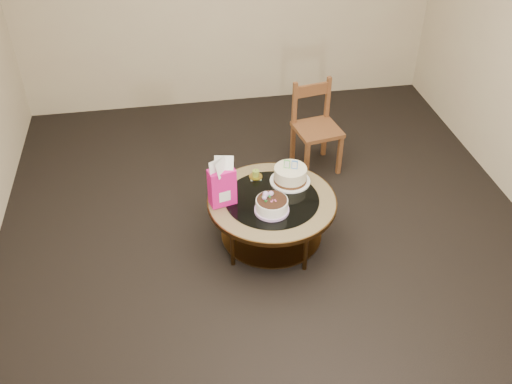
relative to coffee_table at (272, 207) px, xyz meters
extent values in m
plane|color=black|center=(0.00, 0.00, -0.38)|extent=(5.00, 5.00, 0.00)
cylinder|color=#523517|center=(0.35, 0.20, -0.17)|extent=(0.04, 0.04, 0.42)
cylinder|color=#523517|center=(-0.20, 0.35, -0.17)|extent=(0.04, 0.04, 0.42)
cylinder|color=#523517|center=(-0.35, -0.20, -0.17)|extent=(0.04, 0.04, 0.42)
cylinder|color=#523517|center=(0.20, -0.35, -0.17)|extent=(0.04, 0.04, 0.42)
cylinder|color=#523517|center=(0.00, 0.00, -0.28)|extent=(0.82, 0.82, 0.02)
cylinder|color=#523517|center=(0.00, 0.00, 0.05)|extent=(1.02, 1.02, 0.04)
cylinder|color=#947C51|center=(0.00, 0.00, 0.07)|extent=(1.00, 1.00, 0.01)
cylinder|color=black|center=(0.00, 0.00, 0.08)|extent=(0.74, 0.74, 0.01)
cylinder|color=#BC95D3|center=(-0.03, -0.15, 0.09)|extent=(0.27, 0.27, 0.02)
cylinder|color=white|center=(-0.03, -0.15, 0.13)|extent=(0.24, 0.24, 0.11)
cylinder|color=black|center=(-0.03, -0.15, 0.19)|extent=(0.23, 0.23, 0.01)
sphere|color=#BC95D3|center=(-0.07, -0.10, 0.21)|extent=(0.05, 0.05, 0.05)
sphere|color=#BC95D3|center=(-0.03, -0.09, 0.21)|extent=(0.04, 0.04, 0.04)
sphere|color=#BC95D3|center=(-0.09, -0.13, 0.21)|extent=(0.04, 0.04, 0.04)
cone|color=#1E7327|center=(-0.04, -0.12, 0.20)|extent=(0.02, 0.03, 0.02)
cone|color=#1E7327|center=(-0.10, -0.11, 0.20)|extent=(0.04, 0.03, 0.02)
cone|color=#1E7327|center=(-0.01, -0.08, 0.20)|extent=(0.04, 0.04, 0.02)
cone|color=#1E7327|center=(-0.08, -0.16, 0.20)|extent=(0.04, 0.03, 0.02)
cylinder|color=white|center=(0.19, 0.20, 0.09)|extent=(0.33, 0.33, 0.01)
cylinder|color=#492914|center=(0.19, 0.20, 0.10)|extent=(0.27, 0.27, 0.02)
cylinder|color=beige|center=(0.19, 0.20, 0.16)|extent=(0.26, 0.26, 0.10)
cube|color=#5CC253|center=(0.16, 0.21, 0.25)|extent=(0.05, 0.03, 0.07)
cube|color=white|center=(0.16, 0.21, 0.25)|extent=(0.04, 0.02, 0.06)
cube|color=#3F7AD9|center=(0.22, 0.19, 0.25)|extent=(0.05, 0.03, 0.07)
cube|color=white|center=(0.22, 0.19, 0.25)|extent=(0.04, 0.02, 0.06)
cube|color=#ED1685|center=(-0.39, 0.02, 0.23)|extent=(0.22, 0.15, 0.31)
cube|color=white|center=(-0.39, 0.02, 0.18)|extent=(0.11, 0.13, 0.09)
cube|color=#D6BD58|center=(-0.08, 0.30, 0.08)|extent=(0.10, 0.10, 0.01)
cylinder|color=gold|center=(-0.08, 0.30, 0.09)|extent=(0.11, 0.11, 0.01)
cylinder|color=olive|center=(-0.08, 0.30, 0.13)|extent=(0.05, 0.05, 0.05)
cylinder|color=black|center=(-0.08, 0.30, 0.16)|extent=(0.00, 0.00, 0.01)
cube|color=brown|center=(0.63, 1.00, 0.05)|extent=(0.46, 0.46, 0.04)
cube|color=brown|center=(0.49, 0.80, -0.17)|extent=(0.04, 0.04, 0.42)
cube|color=brown|center=(0.82, 0.86, -0.17)|extent=(0.04, 0.04, 0.42)
cube|color=brown|center=(0.43, 1.14, -0.17)|extent=(0.04, 0.04, 0.42)
cube|color=brown|center=(0.77, 1.20, -0.17)|extent=(0.04, 0.04, 0.42)
cube|color=brown|center=(0.43, 1.14, 0.26)|extent=(0.04, 0.04, 0.43)
cube|color=brown|center=(0.77, 1.20, 0.26)|extent=(0.04, 0.04, 0.43)
cube|color=brown|center=(0.60, 1.17, 0.38)|extent=(0.34, 0.09, 0.11)
camera|label=1|loc=(-0.72, -3.42, 2.84)|focal=40.00mm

